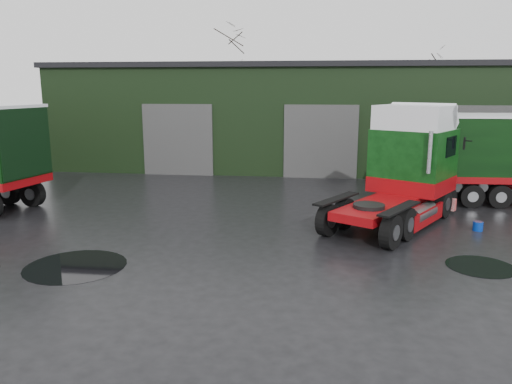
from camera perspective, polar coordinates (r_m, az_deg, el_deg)
ground at (r=14.44m, az=-0.87°, el=-8.14°), size 100.00×100.00×0.00m
warehouse at (r=33.47m, az=7.43°, el=8.79°), size 32.40×12.40×6.30m
hero_tractor at (r=18.32m, az=15.25°, el=2.76°), size 6.15×7.49×4.33m
wash_bucket at (r=19.19m, az=24.02°, el=-3.59°), size 0.37×0.37×0.32m
tree_back_a at (r=44.14m, az=-3.19°, el=11.69°), size 4.40×4.40×9.50m
tree_back_b at (r=44.18m, az=18.03°, el=9.84°), size 4.40×4.40×7.50m
puddle_0 at (r=15.09m, az=-19.92°, el=-7.97°), size 2.82×2.82×0.01m
puddle_1 at (r=15.53m, az=24.29°, el=-7.77°), size 1.90×1.90×0.01m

